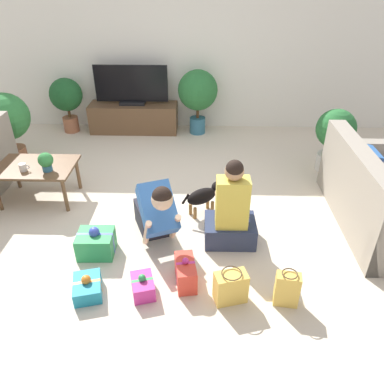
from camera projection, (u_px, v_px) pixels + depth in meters
ground_plane at (161, 207)px, 4.47m from camera, size 16.00×16.00×0.00m
wall_back at (173, 49)px, 6.02m from camera, size 8.40×0.06×2.60m
sofa_right at (378, 199)px, 4.06m from camera, size 0.88×1.78×0.87m
coffee_table at (36, 170)px, 4.42m from camera, size 0.91×0.63×0.45m
tv_console at (134, 118)px, 6.35m from camera, size 1.46×0.45×0.47m
tv at (131, 87)px, 6.08m from camera, size 1.19×0.20×0.64m
potted_plant_back_right at (198, 93)px, 6.04m from camera, size 0.64×0.64×1.05m
potted_plant_corner_right at (335, 135)px, 5.00m from camera, size 0.52×0.52×0.87m
potted_plant_back_left at (66, 98)px, 6.15m from camera, size 0.53×0.53×0.90m
potted_plant_corner_left at (6, 119)px, 5.23m from camera, size 0.65×0.65×0.99m
person_kneeling at (156, 212)px, 3.78m from camera, size 0.58×0.83×0.79m
person_sitting at (231, 214)px, 3.75m from camera, size 0.52×0.48×0.97m
dog at (206, 195)px, 4.27m from camera, size 0.50×0.37×0.35m
gift_box_a at (186, 272)px, 3.37m from camera, size 0.22×0.37×0.29m
gift_box_b at (143, 286)px, 3.28m from camera, size 0.25×0.31×0.21m
gift_box_c at (96, 243)px, 3.71m from camera, size 0.36×0.31×0.32m
gift_box_d at (88, 287)px, 3.28m from camera, size 0.30×0.36×0.21m
gift_bag_a at (231, 287)px, 3.18m from camera, size 0.30×0.22×0.31m
gift_bag_b at (287, 289)px, 3.14m from camera, size 0.22×0.15×0.34m
mug at (23, 167)px, 4.27m from camera, size 0.12×0.08×0.09m
tabletop_plant at (46, 161)px, 4.23m from camera, size 0.17×0.17×0.22m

